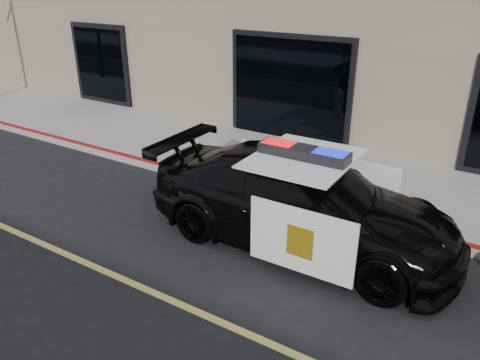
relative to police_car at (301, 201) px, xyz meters
The scene contains 4 objects.
ground 2.95m from the police_car, 121.91° to the right, with size 120.00×120.00×0.00m, color black.
sidewalk_n 3.28m from the police_car, 118.01° to the left, with size 60.00×3.50×0.15m, color gray.
police_car is the anchor object (origin of this frame).
fire_hydrant 2.70m from the police_car, 142.37° to the left, with size 0.38×0.53×0.85m.
Camera 1 is at (4.34, -4.04, 4.29)m, focal length 35.00 mm.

